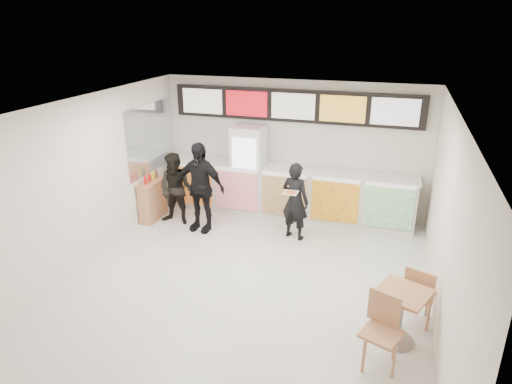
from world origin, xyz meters
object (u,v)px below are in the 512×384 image
at_px(service_counter, 288,192).
at_px(drinks_fridge, 249,169).
at_px(condiment_ledge, 152,200).
at_px(customer_mid, 200,187).
at_px(customer_main, 295,201).
at_px(cafe_table, 401,307).
at_px(customer_left, 176,189).

xyz_separation_m(service_counter, drinks_fridge, (-0.93, 0.02, 0.43)).
height_order(drinks_fridge, condiment_ledge, drinks_fridge).
bearing_deg(condiment_ledge, customer_mid, -7.62).
distance_m(customer_main, cafe_table, 3.46).
bearing_deg(cafe_table, customer_mid, 169.99).
bearing_deg(cafe_table, customer_left, 172.24).
distance_m(customer_left, cafe_table, 5.41).
height_order(customer_main, customer_left, customer_main).
relative_size(cafe_table, condiment_ledge, 1.60).
distance_m(customer_mid, condiment_ledge, 1.35).
relative_size(service_counter, drinks_fridge, 2.78).
height_order(customer_main, customer_mid, customer_mid).
relative_size(service_counter, customer_mid, 2.91).
xyz_separation_m(service_counter, customer_mid, (-1.58, -1.27, 0.38)).
bearing_deg(drinks_fridge, customer_main, -38.82).
height_order(customer_mid, cafe_table, customer_mid).
distance_m(customer_left, customer_mid, 0.66).
relative_size(customer_mid, cafe_table, 1.12).
bearing_deg(customer_main, condiment_ledge, 17.82).
bearing_deg(condiment_ledge, customer_left, -2.57).
bearing_deg(customer_main, customer_mid, 23.10).
bearing_deg(customer_left, cafe_table, -26.95).
bearing_deg(cafe_table, service_counter, 145.12).
xyz_separation_m(customer_main, customer_left, (-2.61, -0.07, -0.01)).
height_order(customer_left, customer_mid, customer_mid).
xyz_separation_m(customer_main, customer_mid, (-1.98, -0.21, 0.15)).
distance_m(service_counter, cafe_table, 4.54).
xyz_separation_m(customer_mid, condiment_ledge, (-1.24, 0.17, -0.50)).
xyz_separation_m(customer_mid, cafe_table, (4.08, -2.53, -0.39)).
bearing_deg(customer_mid, condiment_ledge, 178.26).
relative_size(customer_left, customer_mid, 0.83).
bearing_deg(condiment_ledge, cafe_table, -26.83).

